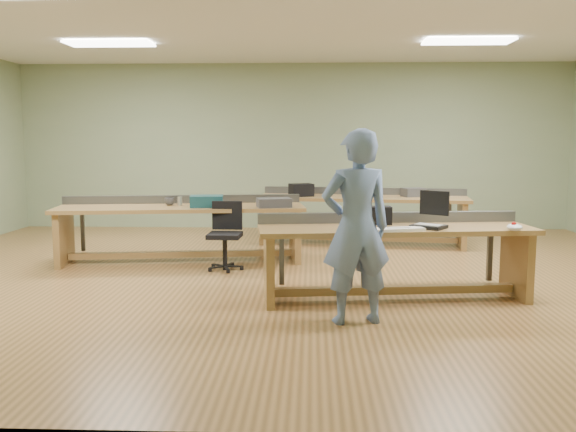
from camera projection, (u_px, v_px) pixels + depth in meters
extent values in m
plane|color=#9D6D3B|center=(282.00, 275.00, 7.35)|extent=(10.00, 10.00, 0.00)
plane|color=silver|center=(281.00, 19.00, 6.98)|extent=(10.00, 10.00, 0.00)
cube|color=gray|center=(292.00, 147.00, 11.13)|extent=(10.00, 0.04, 3.00)
cube|color=gray|center=(243.00, 163.00, 3.20)|extent=(10.00, 0.04, 3.00)
cube|color=white|center=(110.00, 44.00, 8.57)|extent=(1.20, 0.50, 0.03)
cube|color=white|center=(468.00, 41.00, 8.37)|extent=(1.20, 0.50, 0.03)
cube|color=olive|center=(396.00, 229.00, 6.14)|extent=(2.83, 1.06, 0.05)
cube|color=olive|center=(269.00, 268.00, 6.08)|extent=(0.16, 0.64, 0.70)
cube|color=olive|center=(517.00, 264.00, 6.29)|extent=(0.16, 0.64, 0.70)
cube|color=olive|center=(394.00, 290.00, 6.21)|extent=(2.46, 0.39, 0.08)
cube|color=#515458|center=(388.00, 217.00, 6.45)|extent=(2.75, 0.41, 0.11)
cube|color=olive|center=(181.00, 208.00, 8.07)|extent=(3.33, 1.30, 0.05)
cube|color=olive|center=(64.00, 238.00, 7.97)|extent=(0.18, 0.77, 0.70)
cube|color=olive|center=(295.00, 234.00, 8.27)|extent=(0.18, 0.77, 0.70)
cube|color=olive|center=(182.00, 254.00, 8.15)|extent=(2.93, 0.51, 0.08)
cube|color=#515458|center=(183.00, 199.00, 8.45)|extent=(3.22, 0.53, 0.11)
cube|color=olive|center=(362.00, 198.00, 9.45)|extent=(3.31, 1.27, 0.05)
cube|color=olive|center=(267.00, 220.00, 9.75)|extent=(0.18, 0.77, 0.70)
cube|color=olive|center=(462.00, 224.00, 9.24)|extent=(0.18, 0.77, 0.70)
cube|color=olive|center=(361.00, 238.00, 9.52)|extent=(2.92, 0.48, 0.08)
cube|color=#515458|center=(363.00, 191.00, 9.82)|extent=(3.21, 0.50, 0.11)
imported|color=#6681A7|center=(356.00, 227.00, 5.34)|extent=(0.71, 0.55, 1.72)
cube|color=black|center=(429.00, 227.00, 6.03)|extent=(0.40, 0.38, 0.03)
cube|color=black|center=(434.00, 203.00, 6.10)|extent=(0.26, 0.19, 0.24)
cube|color=silver|center=(399.00, 229.00, 5.87)|extent=(0.52, 0.28, 0.03)
ellipsoid|color=white|center=(515.00, 227.00, 5.85)|extent=(0.17, 0.19, 0.07)
cube|color=black|center=(378.00, 215.00, 6.32)|extent=(0.28, 0.19, 0.19)
cylinder|color=black|center=(225.00, 253.00, 7.61)|extent=(0.06, 0.06, 0.42)
cube|color=black|center=(225.00, 235.00, 7.58)|extent=(0.42, 0.42, 0.06)
cube|color=black|center=(227.00, 215.00, 7.75)|extent=(0.38, 0.06, 0.36)
cylinder|color=black|center=(225.00, 268.00, 7.64)|extent=(0.48, 0.48, 0.06)
cube|color=#153E45|center=(207.00, 201.00, 7.97)|extent=(0.46, 0.37, 0.15)
cube|color=#373739|center=(274.00, 203.00, 7.93)|extent=(0.48, 0.37, 0.12)
imported|color=#373739|center=(170.00, 201.00, 8.16)|extent=(0.14, 0.14, 0.11)
cylinder|color=silver|center=(180.00, 201.00, 8.14)|extent=(0.07, 0.07, 0.12)
cube|color=black|center=(301.00, 190.00, 9.47)|extent=(0.41, 0.36, 0.20)
cube|color=#373739|center=(413.00, 192.00, 9.43)|extent=(0.39, 0.34, 0.13)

